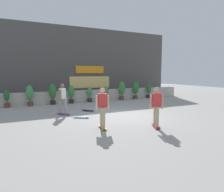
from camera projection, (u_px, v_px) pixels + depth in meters
The scene contains 17 objects.
ground_plane at pixel (124, 115), 10.86m from camera, with size 48.00×48.00×0.00m, color #9E9B96.
planter_wall at pixel (87, 96), 16.16m from camera, with size 18.00×0.40×0.90m, color #B2ADA3.
building_backdrop at pixel (73, 63), 19.40m from camera, with size 20.00×2.08×6.50m.
potted_plant_0 at pixel (7, 98), 13.21m from camera, with size 0.36×0.36×1.17m.
potted_plant_1 at pixel (30, 94), 13.81m from camera, with size 0.48×0.48×1.44m.
potted_plant_2 at pixel (53, 92), 14.48m from camera, with size 0.52×0.52×1.52m.
potted_plant_3 at pixel (71, 93), 15.09m from camera, with size 0.46×0.46×1.38m.
potted_plant_4 at pixel (90, 94), 15.75m from camera, with size 0.38×0.38×1.23m.
potted_plant_5 at pixel (106, 93), 16.38m from camera, with size 0.37×0.37×1.20m.
potted_plant_6 at pixel (122, 89), 16.99m from camera, with size 0.55×0.55×1.57m.
potted_plant_7 at pixel (136, 89), 17.59m from camera, with size 0.55×0.55×1.57m.
potted_plant_8 at pixel (149, 90), 18.24m from camera, with size 0.43×0.43×1.32m.
skater_far_right at pixel (63, 98), 10.85m from camera, with size 0.68×0.73×1.70m.
skater_by_wall_right at pixel (156, 105), 8.35m from camera, with size 0.52×0.81×1.70m.
skater_by_wall_left at pixel (102, 106), 8.17m from camera, with size 0.55×0.82×1.70m.
skateboard_near_camera at pixel (88, 110), 11.96m from camera, with size 0.64×0.76×0.08m.
skateboard_aside at pixel (81, 117), 10.21m from camera, with size 0.77×0.63×0.08m.
Camera 1 is at (-5.31, -9.28, 2.29)m, focal length 32.17 mm.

